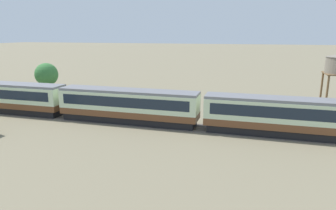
{
  "coord_description": "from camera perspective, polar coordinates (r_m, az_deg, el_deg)",
  "views": [
    {
      "loc": [
        -11.38,
        -31.8,
        11.0
      ],
      "look_at": [
        -22.17,
        5.92,
        1.61
      ],
      "focal_mm": 32.0,
      "sensor_mm": 36.0,
      "label": 1
    }
  ],
  "objects": [
    {
      "name": "passenger_train",
      "position": [
        37.81,
        -7.26,
        0.11
      ],
      "size": [
        93.05,
        3.2,
        4.22
      ],
      "color": "brown",
      "rests_on": "ground_plane"
    },
    {
      "name": "yard_tree_0",
      "position": [
        59.13,
        -22.14,
        5.42
      ],
      "size": [
        4.14,
        4.14,
        5.81
      ],
      "color": "#4C3823",
      "rests_on": "ground_plane"
    },
    {
      "name": "railway_track",
      "position": [
        43.74,
        -20.42,
        -1.96
      ],
      "size": [
        146.53,
        3.6,
        0.04
      ],
      "color": "#665B51",
      "rests_on": "ground_plane"
    }
  ]
}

